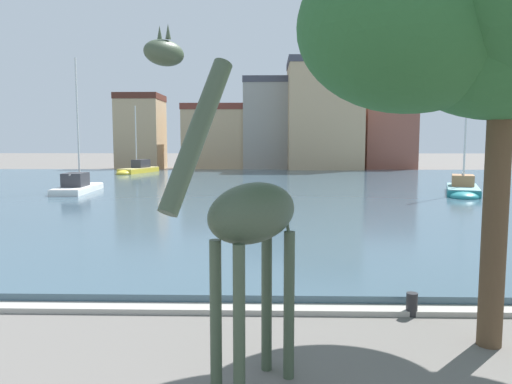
% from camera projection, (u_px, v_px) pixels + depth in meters
% --- Properties ---
extents(harbor_water, '(82.05, 49.20, 0.29)m').
position_uv_depth(harbor_water, '(261.00, 191.00, 35.38)').
color(harbor_water, '#3D5666').
rests_on(harbor_water, ground).
extents(quay_edge_coping, '(82.05, 0.50, 0.12)m').
position_uv_depth(quay_edge_coping, '(244.00, 309.00, 10.68)').
color(quay_edge_coping, '#ADA89E').
rests_on(quay_edge_coping, ground).
extents(giraffe_statue, '(2.11, 2.52, 5.06)m').
position_uv_depth(giraffe_statue, '(247.00, 221.00, 7.01)').
color(giraffe_statue, '#3D4C38').
rests_on(giraffe_statue, ground).
extents(sailboat_teal, '(3.91, 6.78, 9.59)m').
position_uv_depth(sailboat_teal, '(463.00, 190.00, 31.81)').
color(sailboat_teal, teal).
rests_on(sailboat_teal, ground).
extents(sailboat_white, '(2.21, 6.68, 9.30)m').
position_uv_depth(sailboat_white, '(80.00, 188.00, 33.49)').
color(sailboat_white, white).
rests_on(sailboat_white, ground).
extents(sailboat_yellow, '(3.46, 7.04, 7.55)m').
position_uv_depth(sailboat_yellow, '(137.00, 170.00, 53.18)').
color(sailboat_yellow, gold).
rests_on(sailboat_yellow, ground).
extents(shade_tree, '(6.68, 6.10, 7.52)m').
position_uv_depth(shade_tree, '(498.00, 26.00, 8.42)').
color(shade_tree, brown).
rests_on(shade_tree, ground).
extents(mooring_bollard, '(0.24, 0.24, 0.50)m').
position_uv_depth(mooring_bollard, '(412.00, 304.00, 10.42)').
color(mooring_bollard, '#232326').
rests_on(mooring_bollard, ground).
extents(townhouse_narrow_midrow, '(5.65, 6.58, 9.90)m').
position_uv_depth(townhouse_narrow_midrow, '(141.00, 132.00, 64.92)').
color(townhouse_narrow_midrow, tan).
rests_on(townhouse_narrow_midrow, ground).
extents(townhouse_corner_house, '(8.73, 7.19, 8.56)m').
position_uv_depth(townhouse_corner_house, '(217.00, 137.00, 65.40)').
color(townhouse_corner_house, tan).
rests_on(townhouse_corner_house, ground).
extents(townhouse_tall_gabled, '(6.58, 7.38, 11.89)m').
position_uv_depth(townhouse_tall_gabled, '(269.00, 124.00, 64.74)').
color(townhouse_tall_gabled, gray).
rests_on(townhouse_tall_gabled, ground).
extents(townhouse_end_terrace, '(9.14, 8.14, 13.77)m').
position_uv_depth(townhouse_end_terrace, '(324.00, 116.00, 61.06)').
color(townhouse_end_terrace, tan).
rests_on(townhouse_end_terrace, ground).
extents(townhouse_wide_warehouse, '(6.47, 5.53, 9.14)m').
position_uv_depth(townhouse_wide_warehouse, '(388.00, 135.00, 62.64)').
color(townhouse_wide_warehouse, '#8E5142').
rests_on(townhouse_wide_warehouse, ground).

